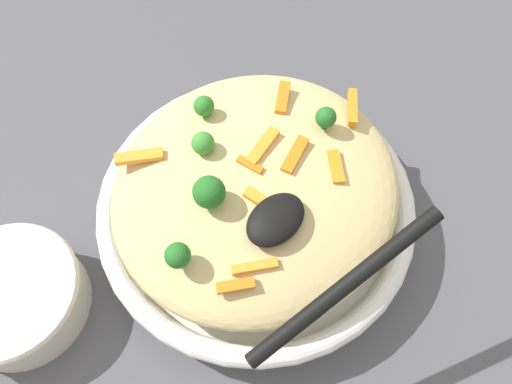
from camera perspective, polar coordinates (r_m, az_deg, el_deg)
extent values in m
plane|color=#4C4C51|center=(0.52, 0.00, -3.13)|extent=(2.40, 2.40, 0.00)
cylinder|color=white|center=(0.51, 0.00, -2.52)|extent=(0.29, 0.29, 0.03)
torus|color=white|center=(0.49, 0.00, -1.34)|extent=(0.31, 0.31, 0.02)
torus|color=black|center=(0.49, 0.00, -1.12)|extent=(0.30, 0.30, 0.00)
ellipsoid|color=#D1BA7A|center=(0.46, 0.00, 0.57)|extent=(0.27, 0.26, 0.06)
cube|color=orange|center=(0.40, -2.34, -10.64)|extent=(0.03, 0.02, 0.01)
cube|color=orange|center=(0.44, 4.48, 4.25)|extent=(0.04, 0.02, 0.01)
cube|color=orange|center=(0.49, 10.98, 9.49)|extent=(0.04, 0.03, 0.01)
cube|color=orange|center=(0.40, -0.16, -8.53)|extent=(0.03, 0.03, 0.01)
cube|color=orange|center=(0.49, 3.07, 10.65)|extent=(0.04, 0.03, 0.01)
cube|color=orange|center=(0.44, -1.06, 2.77)|extent=(0.01, 0.03, 0.01)
cube|color=orange|center=(0.45, 0.77, 5.22)|extent=(0.04, 0.02, 0.01)
cube|color=orange|center=(0.42, 0.26, -0.79)|extent=(0.01, 0.03, 0.01)
cube|color=orange|center=(0.45, 9.12, 2.86)|extent=(0.03, 0.03, 0.01)
cube|color=orange|center=(0.46, -13.22, 3.97)|extent=(0.04, 0.04, 0.01)
cylinder|color=#205B1C|center=(0.41, -8.72, -7.77)|extent=(0.01, 0.01, 0.01)
sphere|color=#236B23|center=(0.40, -8.95, -7.18)|extent=(0.02, 0.02, 0.02)
cylinder|color=#205B1C|center=(0.47, 7.83, 7.66)|extent=(0.01, 0.01, 0.01)
sphere|color=#236B23|center=(0.46, 7.99, 8.45)|extent=(0.02, 0.02, 0.02)
cylinder|color=#296820|center=(0.48, -5.86, 9.00)|extent=(0.01, 0.01, 0.01)
sphere|color=#2D7A28|center=(0.47, -5.98, 9.76)|extent=(0.02, 0.02, 0.02)
cylinder|color=#205B1C|center=(0.42, -5.24, -0.91)|extent=(0.01, 0.01, 0.01)
sphere|color=#236B23|center=(0.41, -5.39, -0.02)|extent=(0.03, 0.03, 0.03)
cylinder|color=#377928|center=(0.45, -5.96, 4.86)|extent=(0.01, 0.01, 0.01)
sphere|color=#3D8E33|center=(0.44, -6.08, 5.58)|extent=(0.02, 0.02, 0.02)
ellipsoid|color=black|center=(0.41, 2.25, -3.17)|extent=(0.06, 0.04, 0.02)
cylinder|color=black|center=(0.36, 9.96, -10.70)|extent=(0.16, 0.05, 0.07)
cylinder|color=beige|center=(0.52, -25.83, -10.75)|extent=(0.13, 0.13, 0.05)
torus|color=beige|center=(0.50, -26.73, -10.00)|extent=(0.13, 0.13, 0.01)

